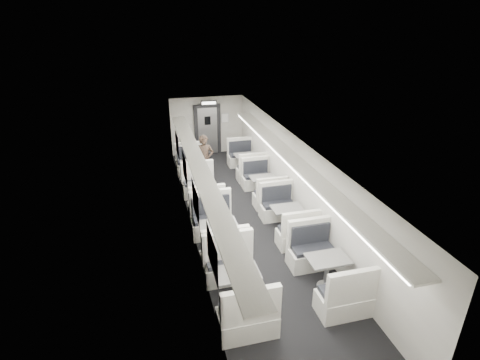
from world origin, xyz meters
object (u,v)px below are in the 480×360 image
booth_right_b (263,187)px  passenger (205,160)px  booth_left_c (219,238)px  booth_left_b (202,195)px  booth_left_d (237,287)px  booth_right_a (246,163)px  exit_sign (209,103)px  booth_right_d (327,272)px  booth_left_a (194,171)px  vestibule_door (208,130)px  booth_right_c (287,219)px

booth_right_b → passenger: (-1.62, 1.53, 0.51)m
booth_left_c → booth_left_b: bearing=90.0°
booth_left_d → booth_right_b: booth_left_d is taller
booth_right_a → exit_sign: size_ratio=3.26×
booth_right_b → booth_right_d: (0.00, -4.57, 0.04)m
booth_left_a → booth_right_a: booth_left_a is taller
vestibule_door → booth_right_c: bearing=-81.5°
booth_left_c → booth_left_a: bearing=90.0°
booth_left_c → booth_right_b: 3.36m
booth_right_b → vestibule_door: (-1.00, 4.48, 0.69)m
booth_left_d → booth_right_c: size_ratio=1.10×
booth_left_c → booth_right_d: booth_left_c is taller
booth_right_b → passenger: passenger is taller
booth_left_d → vestibule_door: vestibule_door is taller
booth_left_d → booth_right_c: booth_left_d is taller
booth_left_a → passenger: (0.38, -0.21, 0.48)m
booth_left_a → vestibule_door: bearing=69.9°
booth_left_b → exit_sign: size_ratio=3.39×
vestibule_door → booth_left_c: bearing=-97.9°
booth_left_c → passenger: passenger is taller
booth_left_c → booth_left_d: booth_left_c is taller
booth_left_c → booth_right_d: bearing=-43.0°
booth_left_b → booth_right_d: size_ratio=0.97×
booth_left_a → exit_sign: (1.00, 2.25, 1.90)m
booth_right_c → booth_left_b: bearing=134.8°
booth_left_a → booth_right_d: bearing=-72.4°
booth_left_b → vestibule_door: vestibule_door is taller
booth_left_b → passenger: bearing=77.3°
booth_left_c → booth_right_b: bearing=53.5°
vestibule_door → exit_sign: exit_sign is taller
vestibule_door → booth_right_b: bearing=-77.4°
booth_left_b → booth_right_b: (2.00, 0.15, -0.03)m
booth_left_b → passenger: passenger is taller
booth_left_c → vestibule_door: vestibule_door is taller
booth_left_b → passenger: (0.38, 1.69, 0.49)m
booth_left_c → exit_sign: size_ratio=3.68×
passenger → booth_left_a: bearing=154.9°
booth_left_a → booth_right_d: (2.00, -6.31, 0.00)m
booth_right_b → exit_sign: (-1.00, 3.99, 1.93)m
booth_right_a → booth_right_d: (0.00, -6.66, 0.02)m
booth_left_b → exit_sign: (1.00, 4.15, 1.90)m
booth_right_c → vestibule_door: bearing=98.5°
booth_right_b → passenger: 2.29m
booth_left_a → booth_left_b: size_ratio=1.02×
vestibule_door → exit_sign: size_ratio=3.39×
booth_left_a → booth_right_a: size_ratio=1.06×
booth_right_d → passenger: (-1.62, 6.10, 0.48)m
booth_left_d → exit_sign: exit_sign is taller
booth_left_a → passenger: bearing=-28.8°
booth_left_b → booth_left_c: 2.55m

